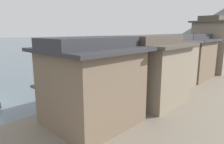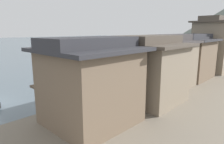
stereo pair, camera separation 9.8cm
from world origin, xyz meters
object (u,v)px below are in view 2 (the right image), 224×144
Objects in this scene: boat_moored_far at (98,94)px; house_waterfront_second at (148,69)px; mooring_post_dock_near at (96,94)px; house_waterfront_narrow at (192,57)px; house_waterfront_tall at (171,61)px; stone_bridge at (218,41)px; boat_moored_second at (170,70)px; house_waterfront_far at (213,45)px; mooring_post_dock_mid at (148,78)px; mooring_post_dock_far at (186,67)px; boat_moored_third at (207,59)px; house_waterfront_nearest at (91,82)px; boat_moored_nearest at (54,77)px.

house_waterfront_second is at bearing 11.74° from boat_moored_far.
house_waterfront_narrow is at bearing 77.32° from mooring_post_dock_near.
house_waterfront_narrow is at bearing 69.28° from boat_moored_far.
boat_moored_far is 9.31m from house_waterfront_tall.
stone_bridge is (-10.57, 46.56, 0.12)m from house_waterfront_narrow.
house_waterfront_second is (6.62, -17.13, 3.38)m from boat_moored_second.
house_waterfront_far is (0.28, 13.74, 1.29)m from house_waterfront_tall.
boat_moored_second is at bearing 117.63° from house_waterfront_tall.
house_waterfront_tall reaches higher than boat_moored_second.
boat_moored_second is 18.67m from house_waterfront_second.
stone_bridge reaches higher than boat_moored_far.
mooring_post_dock_mid is (-3.36, -5.71, -2.63)m from house_waterfront_narrow.
house_waterfront_far is 5.54m from mooring_post_dock_far.
house_waterfront_narrow is at bearing -77.20° from stone_bridge.
stone_bridge is at bearing 96.44° from boat_moored_second.
mooring_post_dock_far reaches higher than mooring_post_dock_near.
house_waterfront_nearest is (6.52, -42.92, 3.29)m from boat_moored_third.
mooring_post_dock_mid is at bearing -90.00° from mooring_post_dock_far.
house_waterfront_nearest is (16.36, -6.57, 3.43)m from boat_moored_nearest.
mooring_post_dock_near reaches higher than boat_moored_second.
boat_moored_nearest is 4.37× the size of mooring_post_dock_far.
boat_moored_nearest is at bearing 158.12° from house_waterfront_nearest.
stone_bridge is at bearing 101.33° from house_waterfront_tall.
house_waterfront_second is 18.68m from mooring_post_dock_far.
mooring_post_dock_mid reaches higher than boat_moored_far.
house_waterfront_narrow is 8.57× the size of mooring_post_dock_far.
boat_moored_nearest is at bearing -129.10° from house_waterfront_far.
boat_moored_second is 5.75× the size of mooring_post_dock_mid.
boat_moored_nearest is at bearing -105.16° from boat_moored_third.
mooring_post_dock_far is (-3.36, 6.05, -2.59)m from house_waterfront_narrow.
boat_moored_far is 0.73× the size of house_waterfront_tall.
boat_moored_nearest is at bearing -142.42° from house_waterfront_narrow.
boat_moored_third is at bearing 95.12° from mooring_post_dock_mid.
boat_moored_far is at bearing -5.09° from boat_moored_nearest.
mooring_post_dock_far reaches higher than boat_moored_nearest.
mooring_post_dock_far reaches higher than mooring_post_dock_mid.
boat_moored_third is 0.43× the size of house_waterfront_far.
boat_moored_far is 8.55m from house_waterfront_nearest.
mooring_post_dock_far is at bearing 119.02° from house_waterfront_narrow.
house_waterfront_narrow is 7.13m from mooring_post_dock_mid.
house_waterfront_far is at bearing 50.90° from boat_moored_nearest.
mooring_post_dock_mid reaches higher than boat_moored_nearest.
house_waterfront_far reaches higher than boat_moored_third.
house_waterfront_narrow reaches higher than boat_moored_second.
boat_moored_second is at bearing 92.84° from boat_moored_far.
boat_moored_far is 0.63× the size of house_waterfront_second.
house_waterfront_tall is (4.97, 7.08, 3.44)m from boat_moored_far.
house_waterfront_nearest is 9.03× the size of mooring_post_dock_mid.
mooring_post_dock_mid is 0.03× the size of stone_bridge.
house_waterfront_narrow reaches higher than stone_bridge.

